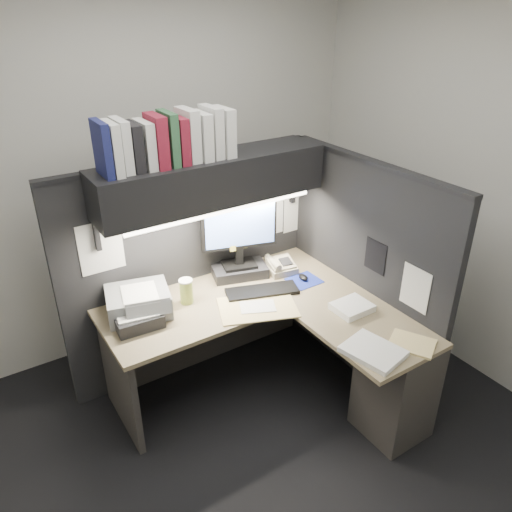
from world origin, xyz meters
The scene contains 22 objects.
floor centered at (0.00, 0.00, 0.00)m, with size 3.50×3.50×0.00m, color black.
wall_back centered at (0.00, 1.50, 1.35)m, with size 3.50×0.04×2.70m, color beige.
wall_right centered at (1.75, 0.00, 1.35)m, with size 0.04×3.00×2.70m, color beige.
partition_back centered at (0.03, 0.93, 0.80)m, with size 1.90×0.06×1.60m, color black.
partition_right centered at (0.98, 0.18, 0.80)m, with size 0.06×1.50×1.60m, color black.
desk centered at (0.43, 0.00, 0.44)m, with size 1.70×1.53×0.73m.
overhead_shelf centered at (0.12, 0.75, 1.50)m, with size 1.55×0.34×0.30m, color black.
task_light_tube centered at (0.12, 0.61, 1.33)m, with size 0.04×0.04×1.32m, color white.
monitor centered at (0.33, 0.76, 0.96)m, with size 0.53×0.34×0.58m.
keyboard centered at (0.33, 0.46, 0.74)m, with size 0.50×0.17×0.02m, color black.
mousepad centered at (0.67, 0.43, 0.73)m, with size 0.22×0.20×0.00m, color navy.
mouse centered at (0.67, 0.45, 0.75)m, with size 0.06×0.09×0.03m, color black.
telephone centered at (0.61, 0.65, 0.77)m, with size 0.20×0.21×0.08m, color tan.
coffee_cup centered at (-0.16, 0.64, 0.81)m, with size 0.09×0.09×0.16m, color #D3D354.
printer centered at (-0.47, 0.70, 0.81)m, with size 0.39×0.33×0.16m, color gray.
notebook_stack centered at (-0.53, 0.57, 0.77)m, with size 0.28×0.24×0.09m, color black.
open_folder centered at (0.20, 0.32, 0.73)m, with size 0.50×0.33×0.01m, color #DCC47C.
paper_stack_a centered at (0.70, -0.04, 0.75)m, with size 0.24×0.20×0.05m, color white.
paper_stack_b centered at (0.49, -0.43, 0.75)m, with size 0.26×0.32×0.03m, color white.
manila_stack centered at (0.74, -0.50, 0.74)m, with size 0.20×0.25×0.01m, color #DCC47C.
binder_row centered at (-0.16, 0.75, 1.80)m, with size 0.82×0.25×0.31m.
pinned_papers centered at (0.42, 0.56, 1.05)m, with size 1.76×1.31×0.51m.
Camera 1 is at (-1.31, -1.97, 2.54)m, focal length 35.00 mm.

